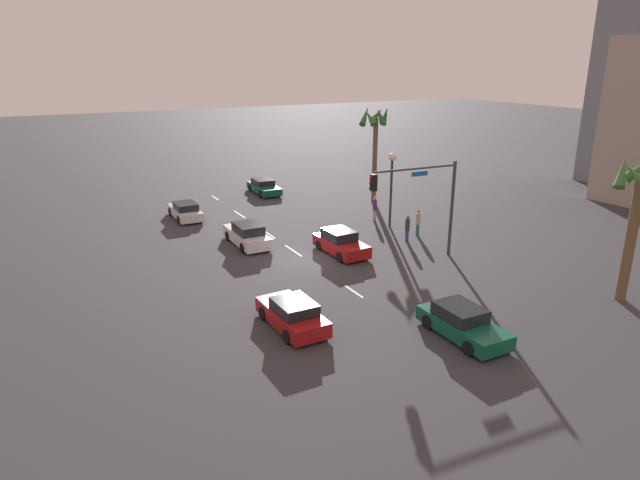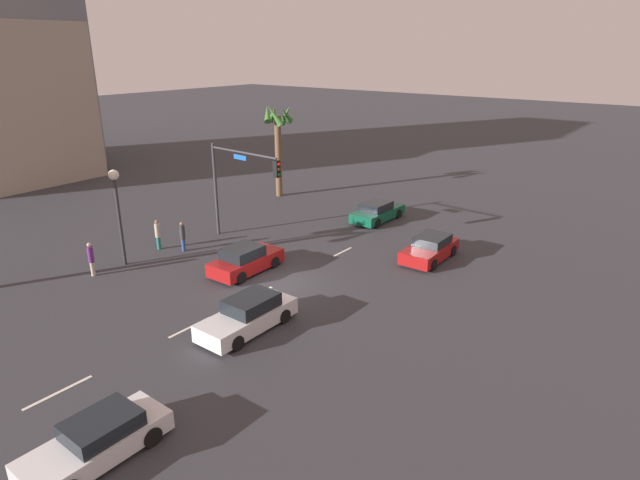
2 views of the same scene
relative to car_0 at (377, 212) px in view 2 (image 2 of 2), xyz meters
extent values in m
plane|color=#333338|center=(-12.29, -1.65, -0.64)|extent=(220.00, 220.00, 0.00)
cube|color=silver|center=(-24.01, -1.65, -0.63)|extent=(2.55, 0.14, 0.01)
cube|color=silver|center=(-18.07, -1.65, -0.63)|extent=(2.29, 0.14, 0.01)
cube|color=silver|center=(-14.03, -1.65, -0.63)|extent=(2.48, 0.14, 0.01)
cube|color=silver|center=(-6.50, -1.65, -0.63)|extent=(1.82, 0.14, 0.01)
cube|color=#0F5138|center=(0.07, 0.00, -0.15)|extent=(4.48, 1.89, 0.66)
cube|color=black|center=(-0.20, 0.00, 0.47)|extent=(2.16, 1.65, 0.56)
cylinder|color=black|center=(1.46, 0.86, -0.32)|extent=(0.64, 0.23, 0.64)
cylinder|color=black|center=(1.44, -0.89, -0.32)|extent=(0.64, 0.23, 0.64)
cylinder|color=black|center=(-1.31, 0.89, -0.32)|extent=(0.64, 0.23, 0.64)
cylinder|color=black|center=(-1.32, -0.86, -0.32)|extent=(0.64, 0.23, 0.64)
cube|color=maroon|center=(-4.39, -6.29, -0.12)|extent=(4.32, 1.92, 0.71)
cube|color=black|center=(-4.14, -6.28, 0.48)|extent=(2.09, 1.65, 0.51)
cylinder|color=black|center=(-5.70, -7.18, -0.32)|extent=(0.64, 0.23, 0.64)
cylinder|color=black|center=(-5.74, -5.45, -0.32)|extent=(0.64, 0.23, 0.64)
cylinder|color=black|center=(-3.05, -7.12, -0.32)|extent=(0.64, 0.23, 0.64)
cylinder|color=black|center=(-3.08, -5.39, -0.32)|extent=(0.64, 0.23, 0.64)
cube|color=maroon|center=(-12.12, 0.81, -0.11)|extent=(4.28, 1.92, 0.74)
cube|color=black|center=(-12.38, 0.81, 0.56)|extent=(2.07, 1.66, 0.60)
cylinder|color=black|center=(-10.82, 1.71, -0.32)|extent=(0.64, 0.23, 0.64)
cylinder|color=black|center=(-10.79, -0.03, -0.32)|extent=(0.64, 0.23, 0.64)
cylinder|color=black|center=(-13.45, 1.65, -0.32)|extent=(0.64, 0.23, 0.64)
cylinder|color=black|center=(-13.42, -0.08, -0.32)|extent=(0.64, 0.23, 0.64)
cube|color=silver|center=(-24.92, -5.75, -0.16)|extent=(4.32, 1.76, 0.64)
cube|color=black|center=(-24.66, -5.75, 0.41)|extent=(2.07, 1.54, 0.50)
cylinder|color=black|center=(-26.26, -4.92, -0.32)|extent=(0.64, 0.22, 0.64)
cylinder|color=black|center=(-23.59, -6.57, -0.32)|extent=(0.64, 0.22, 0.64)
cylinder|color=black|center=(-23.58, -4.93, -0.32)|extent=(0.64, 0.22, 0.64)
cube|color=silver|center=(-16.66, -3.81, -0.11)|extent=(4.68, 1.77, 0.73)
cube|color=black|center=(-16.38, -3.81, 0.55)|extent=(2.24, 1.56, 0.59)
cylinder|color=black|center=(-18.11, -4.64, -0.32)|extent=(0.64, 0.22, 0.64)
cylinder|color=black|center=(-18.10, -2.97, -0.32)|extent=(0.64, 0.22, 0.64)
cylinder|color=black|center=(-15.21, -4.64, -0.32)|extent=(0.64, 0.22, 0.64)
cylinder|color=black|center=(-15.21, -2.97, -0.32)|extent=(0.64, 0.22, 0.64)
cylinder|color=#38383D|center=(-8.79, 6.73, 2.34)|extent=(0.20, 0.20, 5.96)
cylinder|color=#38383D|center=(-8.95, 3.93, 5.07)|extent=(0.45, 5.62, 0.12)
cube|color=black|center=(-9.11, 1.13, 4.50)|extent=(0.34, 0.34, 0.95)
sphere|color=red|center=(-9.12, 0.95, 4.79)|extent=(0.20, 0.20, 0.20)
sphere|color=#392605|center=(-9.12, 0.95, 4.49)|extent=(0.20, 0.20, 0.20)
sphere|color=black|center=(-9.12, 0.95, 4.19)|extent=(0.20, 0.20, 0.20)
cube|color=#1959B2|center=(-8.93, 4.21, 4.75)|extent=(0.10, 1.10, 0.28)
cylinder|color=#2D2D33|center=(-15.60, 6.97, 1.80)|extent=(0.18, 0.18, 4.88)
sphere|color=#F2EACC|center=(-15.60, 6.97, 4.53)|extent=(0.56, 0.56, 0.56)
cylinder|color=#B2A58C|center=(-17.57, 6.92, -0.24)|extent=(0.31, 0.31, 0.79)
cylinder|color=#59266B|center=(-17.57, 6.92, 0.58)|extent=(0.42, 0.42, 0.86)
sphere|color=tan|center=(-17.57, 6.92, 1.13)|extent=(0.23, 0.23, 0.23)
cylinder|color=#2D478C|center=(-12.22, 6.03, -0.26)|extent=(0.29, 0.29, 0.76)
cylinder|color=#333338|center=(-12.22, 6.03, 0.54)|extent=(0.38, 0.38, 0.83)
sphere|color=#8C664C|center=(-12.22, 6.03, 1.07)|extent=(0.23, 0.23, 0.23)
cylinder|color=#1E7266|center=(-12.93, 7.47, -0.25)|extent=(0.30, 0.30, 0.77)
cylinder|color=#B2A58C|center=(-12.93, 7.47, 0.56)|extent=(0.40, 0.40, 0.85)
sphere|color=#8C664C|center=(-12.93, 7.47, 1.10)|extent=(0.23, 0.23, 0.23)
cylinder|color=brown|center=(0.78, 9.93, 2.62)|extent=(0.52, 0.52, 6.51)
cone|color=#38702D|center=(1.65, 9.81, 5.84)|extent=(0.76, 1.53, 1.75)
cone|color=#38702D|center=(0.98, 10.57, 5.89)|extent=(1.24, 0.86, 1.45)
cone|color=#38702D|center=(0.24, 10.48, 6.02)|extent=(1.46, 1.44, 1.50)
cone|color=#38702D|center=(0.02, 9.51, 5.95)|extent=(1.18, 1.54, 1.75)
cone|color=#38702D|center=(1.00, 9.18, 5.91)|extent=(1.66, 0.97, 1.41)
camera|label=1|loc=(16.68, -16.03, 11.14)|focal=31.18mm
camera|label=2|loc=(-31.04, -18.88, 11.00)|focal=30.08mm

